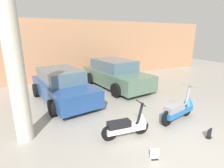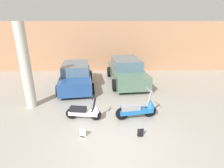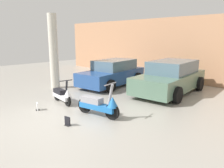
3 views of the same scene
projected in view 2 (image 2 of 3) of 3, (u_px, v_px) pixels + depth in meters
name	position (u px, v px, depth m)	size (l,w,h in m)	color
ground_plane	(117.00, 139.00, 5.44)	(28.00, 28.00, 0.00)	#9E998E
wall_back	(112.00, 47.00, 12.46)	(19.60, 0.12, 3.48)	tan
scooter_front_left	(85.00, 111.00, 6.45)	(1.34, 0.49, 0.94)	black
scooter_front_right	(138.00, 109.00, 6.54)	(1.57, 0.63, 1.10)	black
car_rear_left	(76.00, 76.00, 9.67)	(2.22, 3.97, 1.29)	navy
car_rear_center	(126.00, 71.00, 10.40)	(2.33, 4.30, 1.40)	#51705B
placard_near_left_scooter	(83.00, 133.00, 5.57)	(0.20, 0.17, 0.26)	black
placard_near_right_scooter	(140.00, 133.00, 5.58)	(0.20, 0.14, 0.26)	black
support_column_side	(26.00, 67.00, 7.00)	(0.41, 0.41, 3.48)	beige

